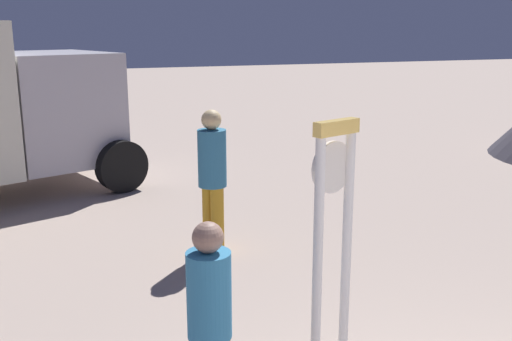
# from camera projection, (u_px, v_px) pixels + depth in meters

# --- Properties ---
(standing_clock) EXTENTS (0.39, 0.20, 2.16)m
(standing_clock) POSITION_uv_depth(u_px,v_px,m) (332.00, 240.00, 4.17)
(standing_clock) COLOR white
(standing_clock) RESTS_ON ground_plane
(person_near_clock) EXTENTS (0.30, 0.30, 1.56)m
(person_near_clock) POSITION_uv_depth(u_px,v_px,m) (210.00, 320.00, 3.89)
(person_near_clock) COLOR gold
(person_near_clock) RESTS_ON ground_plane
(person_distant) EXTENTS (0.35, 0.35, 1.82)m
(person_distant) POSITION_uv_depth(u_px,v_px,m) (212.00, 175.00, 7.11)
(person_distant) COLOR gold
(person_distant) RESTS_ON ground_plane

